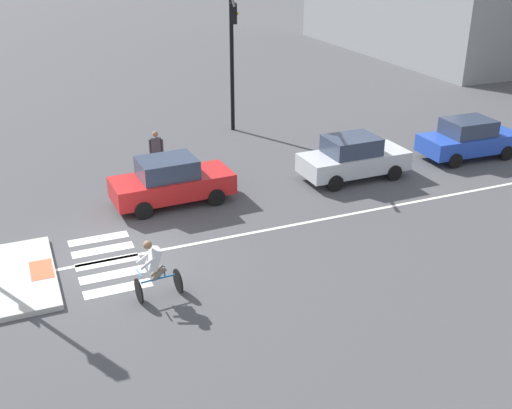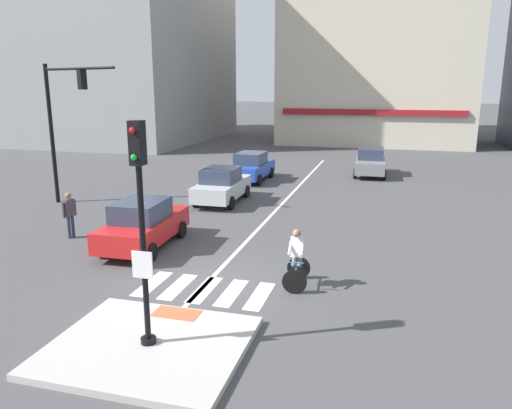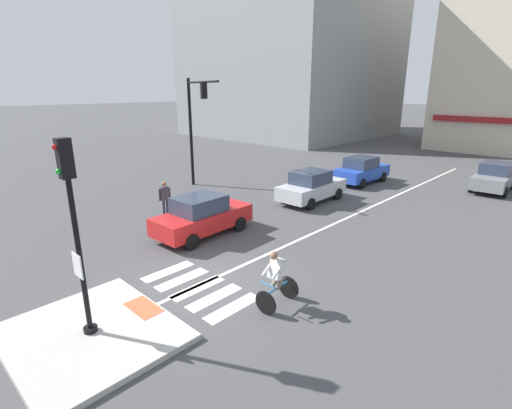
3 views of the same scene
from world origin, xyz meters
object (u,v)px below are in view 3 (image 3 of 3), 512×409
traffic_light_mast (195,118)px  car_grey_eastbound_distant (494,177)px  signal_pole (74,222)px  car_red_westbound_near (202,216)px  cyclist (276,278)px  car_blue_westbound_distant (362,170)px  pedestrian_at_curb_left (165,196)px  car_silver_westbound_far (311,186)px

traffic_light_mast → car_grey_eastbound_distant: bearing=41.4°
signal_pole → car_red_westbound_near: (-3.27, 6.01, -2.09)m
car_grey_eastbound_distant → car_red_westbound_near: size_ratio=1.00×
car_grey_eastbound_distant → traffic_light_mast: bearing=-138.6°
signal_pole → cyclist: (2.35, 4.04, -2.03)m
traffic_light_mast → car_red_westbound_near: size_ratio=1.51×
car_blue_westbound_distant → cyclist: size_ratio=2.47×
pedestrian_at_curb_left → car_silver_westbound_far: bearing=62.9°
car_silver_westbound_far → cyclist: size_ratio=2.45×
signal_pole → pedestrian_at_curb_left: signal_pole is taller
cyclist → signal_pole: bearing=-120.2°
car_grey_eastbound_distant → car_silver_westbound_far: same height
cyclist → pedestrian_at_curb_left: 8.93m
signal_pole → traffic_light_mast: 14.32m
signal_pole → pedestrian_at_curb_left: size_ratio=2.74×
traffic_light_mast → car_red_westbound_near: (6.23, -4.64, -3.30)m
car_grey_eastbound_distant → cyclist: size_ratio=2.47×
signal_pole → cyclist: 5.09m
signal_pole → pedestrian_at_curb_left: (-6.30, 6.27, -1.92)m
signal_pole → car_grey_eastbound_distant: size_ratio=1.10×
traffic_light_mast → signal_pole: bearing=-48.2°
car_silver_westbound_far → car_blue_westbound_distant: 5.56m
car_silver_westbound_far → car_blue_westbound_distant: same height
car_red_westbound_near → car_grey_eastbound_distant: bearing=67.2°
signal_pole → car_grey_eastbound_distant: 22.45m
pedestrian_at_curb_left → cyclist: bearing=-14.5°
traffic_light_mast → pedestrian_at_curb_left: (3.20, -4.37, -3.13)m
car_grey_eastbound_distant → car_red_westbound_near: bearing=-112.8°
car_red_westbound_near → traffic_light_mast: bearing=143.4°
car_grey_eastbound_distant → pedestrian_at_curb_left: size_ratio=2.48×
car_red_westbound_near → pedestrian_at_curb_left: (-3.03, 0.26, 0.17)m
cyclist → traffic_light_mast: bearing=150.9°
signal_pole → cyclist: signal_pole is taller
car_blue_westbound_distant → pedestrian_at_curb_left: (-3.26, -12.23, 0.17)m
signal_pole → pedestrian_at_curb_left: bearing=135.1°
cyclist → car_blue_westbound_distant: bearing=110.4°
car_blue_westbound_distant → cyclist: (5.39, -14.47, 0.06)m
car_grey_eastbound_distant → car_silver_westbound_far: 11.13m
car_silver_westbound_far → cyclist: cyclist is taller
car_grey_eastbound_distant → cyclist: bearing=-93.6°
car_red_westbound_near → cyclist: size_ratio=2.48×
car_red_westbound_near → pedestrian_at_curb_left: bearing=175.0°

